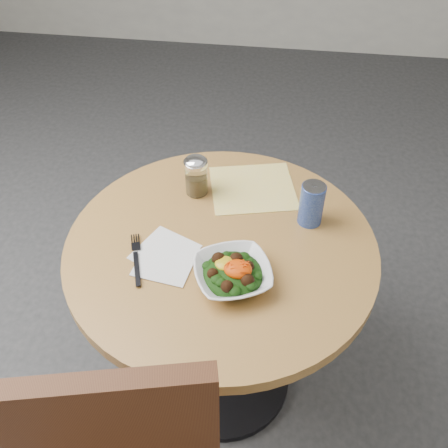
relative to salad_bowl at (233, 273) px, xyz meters
name	(u,v)px	position (x,y,z in m)	size (l,w,h in m)	color
ground	(222,376)	(-0.05, 0.14, -0.78)	(6.00, 6.00, 0.00)	#2F3032
table	(221,286)	(-0.05, 0.14, -0.23)	(0.90, 0.90, 0.75)	black
cloth_napkin	(253,188)	(0.02, 0.39, -0.03)	(0.26, 0.24, 0.00)	yellow
paper_napkins	(165,256)	(-0.20, 0.06, -0.03)	(0.20, 0.22, 0.00)	silver
salad_bowl	(233,273)	(0.00, 0.00, 0.00)	(0.26, 0.26, 0.08)	white
fork	(136,257)	(-0.28, 0.04, -0.02)	(0.08, 0.19, 0.00)	black
spice_shaker	(196,176)	(-0.16, 0.35, 0.04)	(0.07, 0.07, 0.13)	silver
beverage_can	(312,204)	(0.20, 0.26, 0.04)	(0.07, 0.07, 0.14)	#0D2494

